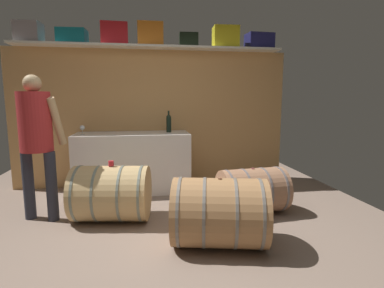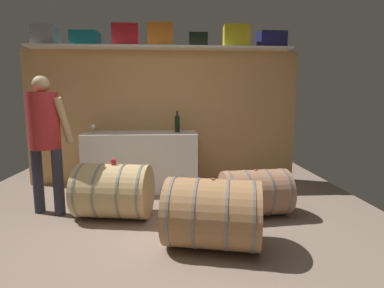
{
  "view_description": "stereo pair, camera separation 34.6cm",
  "coord_description": "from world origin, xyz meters",
  "views": [
    {
      "loc": [
        -0.18,
        -2.65,
        1.42
      ],
      "look_at": [
        0.37,
        0.72,
        0.9
      ],
      "focal_mm": 28.51,
      "sensor_mm": 36.0,
      "label": 1
    },
    {
      "loc": [
        0.16,
        -2.69,
        1.42
      ],
      "look_at": [
        0.37,
        0.72,
        0.9
      ],
      "focal_mm": 28.51,
      "sensor_mm": 36.0,
      "label": 2
    }
  ],
  "objects": [
    {
      "name": "wine_glass",
      "position": [
        -1.04,
        1.92,
        0.99
      ],
      "size": [
        0.07,
        0.07,
        0.13
      ],
      "color": "white",
      "rests_on": "work_cabinet"
    },
    {
      "name": "high_shelf_board",
      "position": [
        0.0,
        2.22,
        2.19
      ],
      "size": [
        4.05,
        0.4,
        0.03
      ],
      "primitive_type": "cube",
      "color": "white",
      "rests_on": "back_wall_panel"
    },
    {
      "name": "wine_barrel_near",
      "position": [
        -0.56,
        0.86,
        0.32
      ],
      "size": [
        0.94,
        0.76,
        0.65
      ],
      "rotation": [
        0.0,
        0.0,
        -0.16
      ],
      "color": "tan",
      "rests_on": "ground"
    },
    {
      "name": "wine_barrel_far",
      "position": [
        0.53,
        0.05,
        0.33
      ],
      "size": [
        1.01,
        0.84,
        0.67
      ],
      "rotation": [
        0.0,
        0.0,
        -0.22
      ],
      "color": "#A27448",
      "rests_on": "ground"
    },
    {
      "name": "toolcase_grey",
      "position": [
        -1.76,
        2.22,
        2.35
      ],
      "size": [
        0.36,
        0.31,
        0.29
      ],
      "primitive_type": "cube",
      "rotation": [
        0.0,
        0.0,
        -0.08
      ],
      "color": "gray",
      "rests_on": "high_shelf_board"
    },
    {
      "name": "toolcase_yellow",
      "position": [
        1.16,
        2.22,
        2.37
      ],
      "size": [
        0.41,
        0.32,
        0.33
      ],
      "primitive_type": "cube",
      "rotation": [
        0.0,
        0.0,
        -0.07
      ],
      "color": "yellow",
      "rests_on": "high_shelf_board"
    },
    {
      "name": "back_wall_panel",
      "position": [
        0.0,
        2.37,
        1.09
      ],
      "size": [
        4.4,
        0.1,
        2.17
      ],
      "primitive_type": "cube",
      "color": "tan",
      "rests_on": "ground"
    },
    {
      "name": "toolcase_red",
      "position": [
        -0.56,
        2.22,
        2.37
      ],
      "size": [
        0.4,
        0.22,
        0.33
      ],
      "primitive_type": "cube",
      "rotation": [
        0.0,
        0.0,
        0.05
      ],
      "color": "red",
      "rests_on": "high_shelf_board"
    },
    {
      "name": "wine_bottle_dark",
      "position": [
        0.22,
        2.03,
        1.04
      ],
      "size": [
        0.08,
        0.08,
        0.33
      ],
      "color": "black",
      "rests_on": "work_cabinet"
    },
    {
      "name": "winemaker_pouring",
      "position": [
        -1.37,
        1.02,
        1.03
      ],
      "size": [
        0.54,
        0.45,
        1.67
      ],
      "rotation": [
        0.0,
        0.0,
        -0.35
      ],
      "color": "#2A2C38",
      "rests_on": "ground"
    },
    {
      "name": "toolcase_teal",
      "position": [
        -1.17,
        2.22,
        2.31
      ],
      "size": [
        0.42,
        0.31,
        0.21
      ],
      "primitive_type": "cube",
      "rotation": [
        0.0,
        0.0,
        -0.06
      ],
      "color": "#127280",
      "rests_on": "high_shelf_board"
    },
    {
      "name": "ground_plane",
      "position": [
        0.0,
        0.59,
        -0.01
      ],
      "size": [
        5.6,
        7.95,
        0.02
      ],
      "primitive_type": "cube",
      "color": "#836E5F"
    },
    {
      "name": "toolcase_navy",
      "position": [
        1.72,
        2.22,
        2.33
      ],
      "size": [
        0.43,
        0.31,
        0.24
      ],
      "primitive_type": "cube",
      "rotation": [
        0.0,
        0.0,
        0.06
      ],
      "color": "navy",
      "rests_on": "high_shelf_board"
    },
    {
      "name": "toolcase_black",
      "position": [
        0.56,
        2.22,
        2.31
      ],
      "size": [
        0.3,
        0.24,
        0.21
      ],
      "primitive_type": "cube",
      "rotation": [
        0.0,
        0.0,
        -0.07
      ],
      "color": "black",
      "rests_on": "high_shelf_board"
    },
    {
      "name": "wine_barrel_flank",
      "position": [
        1.14,
        0.81,
        0.28
      ],
      "size": [
        0.85,
        0.63,
        0.57
      ],
      "rotation": [
        0.0,
        0.0,
        0.1
      ],
      "color": "#A47455",
      "rests_on": "ground"
    },
    {
      "name": "tasting_cup",
      "position": [
        -0.55,
        0.86,
        0.68
      ],
      "size": [
        0.06,
        0.06,
        0.06
      ],
      "primitive_type": "cylinder",
      "color": "red",
      "rests_on": "wine_barrel_near"
    },
    {
      "name": "work_cabinet",
      "position": [
        -0.33,
        1.99,
        0.45
      ],
      "size": [
        1.69,
        0.66,
        0.89
      ],
      "primitive_type": "cube",
      "color": "white",
      "rests_on": "ground"
    },
    {
      "name": "toolcase_orange",
      "position": [
        -0.03,
        2.22,
        2.38
      ],
      "size": [
        0.39,
        0.26,
        0.35
      ],
      "primitive_type": "cube",
      "rotation": [
        0.0,
        0.0,
        -0.01
      ],
      "color": "orange",
      "rests_on": "high_shelf_board"
    }
  ]
}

